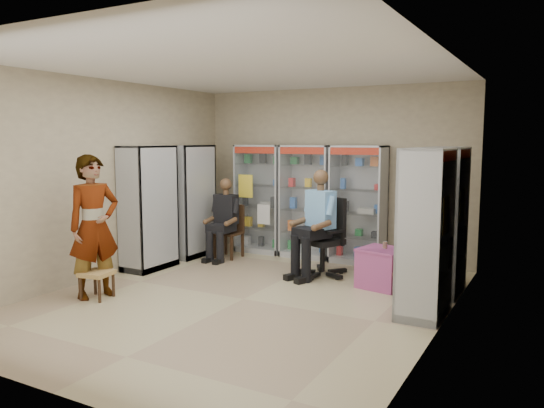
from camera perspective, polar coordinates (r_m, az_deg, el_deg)
The scene contains 18 objects.
floor at distance 7.13m, azimuth -3.09°, elevation -10.17°, with size 6.00×6.00×0.00m, color tan.
room_shell at distance 6.81m, azimuth -3.20°, elevation 5.87°, with size 5.02×6.02×3.01m.
cabinet_back_left at distance 9.88m, azimuth -1.19°, elevation 0.57°, with size 0.90×0.50×2.00m, color silver.
cabinet_back_mid at distance 9.45m, azimuth 3.81°, elevation 0.26°, with size 0.90×0.50×2.00m, color #A1A4A8.
cabinet_back_right at distance 9.09m, azimuth 9.24°, elevation -0.08°, with size 0.90×0.50×2.00m, color #BABDC2.
cabinet_right_far at distance 7.59m, azimuth 18.02°, elevation -1.70°, with size 0.50×0.90×2.00m, color #BABEC2.
cabinet_right_near at distance 6.52m, azimuth 16.20°, elevation -3.00°, with size 0.50×0.90×2.00m, color #ACB0B3.
cabinet_left_far at distance 9.63m, azimuth -8.77°, elevation 0.32°, with size 0.50×0.90×2.00m, color #B3B4BA.
cabinet_left_near at distance 8.79m, azimuth -13.14°, elevation -0.41°, with size 0.50×0.90×2.00m, color silver.
wooden_chair at distance 9.47m, azimuth -4.70°, elevation -2.97°, with size 0.42×0.42×0.94m, color black.
seated_customer at distance 9.40m, azimuth -4.88°, elevation -1.81°, with size 0.44×0.60×1.34m, color black, non-canonical shape.
office_chair at distance 8.21m, azimuth 5.46°, elevation -3.55°, with size 0.66×0.66×1.21m, color black.
seated_shopkeeper at distance 8.14m, azimuth 5.34°, elevation -2.46°, with size 0.51×0.70×1.54m, color #628AC3, non-canonical shape.
pink_trunk at distance 7.74m, azimuth 11.78°, elevation -6.76°, with size 0.58×0.56×0.56m, color #A7427B.
tea_glass at distance 7.70m, azimuth 12.06°, elevation -4.32°, with size 0.07×0.07×0.10m, color #501806.
woven_stool_a at distance 7.38m, azimuth 14.55°, elevation -8.36°, with size 0.35×0.35×0.35m, color #AC6F48.
woven_stool_b at distance 7.46m, azimuth -18.29°, elevation -8.26°, with size 0.37×0.37×0.37m, color #A87746.
standing_man at distance 7.40m, azimuth -18.60°, elevation -2.31°, with size 0.69×0.46×1.90m, color gray.
Camera 1 is at (3.60, -5.78, 2.09)m, focal length 35.00 mm.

